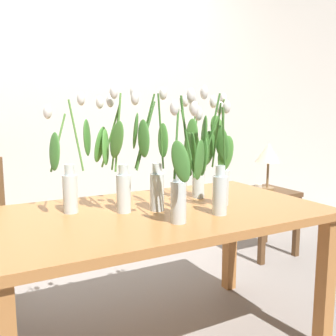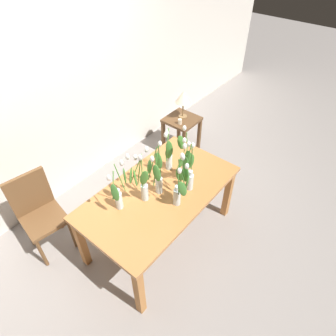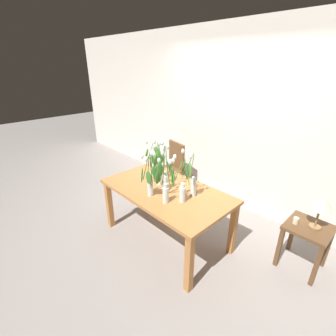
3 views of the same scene
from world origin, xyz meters
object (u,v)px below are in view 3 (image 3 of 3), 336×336
at_px(tulip_vase_1, 182,187).
at_px(pillar_candle, 296,221).
at_px(dining_table, 166,196).
at_px(table_lamp, 322,203).
at_px(tulip_vase_5, 191,181).
at_px(tulip_vase_4, 153,164).
at_px(side_table, 307,235).
at_px(tulip_vase_0, 150,179).
at_px(tulip_vase_2, 164,172).
at_px(tulip_vase_3, 166,183).
at_px(dining_chair, 172,166).
at_px(tulip_vase_6, 158,168).

xyz_separation_m(tulip_vase_1, pillar_candle, (0.96, 0.79, -0.34)).
bearing_deg(dining_table, table_lamp, 29.03).
bearing_deg(tulip_vase_5, tulip_vase_1, -78.78).
distance_m(tulip_vase_4, side_table, 1.98).
distance_m(tulip_vase_0, tulip_vase_2, 0.24).
bearing_deg(tulip_vase_3, pillar_candle, 40.00).
distance_m(dining_table, dining_chair, 1.23).
bearing_deg(dining_chair, tulip_vase_2, -49.12).
height_order(tulip_vase_5, tulip_vase_6, tulip_vase_6).
height_order(tulip_vase_5, pillar_candle, tulip_vase_5).
bearing_deg(tulip_vase_6, dining_chair, 126.18).
bearing_deg(dining_chair, tulip_vase_5, -35.39).
distance_m(tulip_vase_6, table_lamp, 1.82).
bearing_deg(tulip_vase_1, tulip_vase_4, 164.41).
bearing_deg(dining_table, tulip_vase_5, 22.18).
height_order(tulip_vase_1, tulip_vase_6, tulip_vase_6).
bearing_deg(tulip_vase_5, pillar_candle, 31.44).
height_order(dining_table, tulip_vase_4, tulip_vase_4).
bearing_deg(tulip_vase_2, tulip_vase_6, 162.18).
bearing_deg(tulip_vase_3, tulip_vase_2, 141.18).
bearing_deg(tulip_vase_6, tulip_vase_2, -17.82).
relative_size(tulip_vase_1, tulip_vase_3, 0.97).
bearing_deg(tulip_vase_5, table_lamp, 30.61).
bearing_deg(dining_chair, tulip_vase_6, -53.82).
height_order(side_table, pillar_candle, pillar_candle).
relative_size(tulip_vase_5, pillar_candle, 7.41).
bearing_deg(tulip_vase_5, dining_chair, 144.61).
xyz_separation_m(tulip_vase_4, dining_chair, (-0.43, 0.77, -0.40)).
bearing_deg(tulip_vase_0, tulip_vase_1, 28.51).
bearing_deg(table_lamp, tulip_vase_6, -155.21).
bearing_deg(tulip_vase_2, tulip_vase_3, -38.82).
bearing_deg(side_table, tulip_vase_4, -160.08).
bearing_deg(tulip_vase_2, dining_chair, 130.88).
relative_size(tulip_vase_0, dining_chair, 0.61).
xyz_separation_m(tulip_vase_4, table_lamp, (1.84, 0.67, -0.07)).
height_order(dining_table, tulip_vase_6, tulip_vase_6).
height_order(tulip_vase_0, tulip_vase_1, tulip_vase_0).
xyz_separation_m(tulip_vase_2, tulip_vase_4, (-0.36, 0.14, -0.04)).
xyz_separation_m(table_lamp, pillar_candle, (-0.17, -0.08, -0.27)).
bearing_deg(tulip_vase_1, side_table, 38.12).
xyz_separation_m(dining_chair, pillar_candle, (2.11, -0.18, 0.06)).
xyz_separation_m(tulip_vase_3, tulip_vase_4, (-0.58, 0.32, -0.04)).
relative_size(tulip_vase_0, tulip_vase_1, 1.01).
distance_m(dining_table, side_table, 1.63).
distance_m(tulip_vase_6, side_table, 1.84).
relative_size(tulip_vase_1, tulip_vase_4, 1.01).
relative_size(tulip_vase_3, table_lamp, 1.47).
bearing_deg(tulip_vase_3, tulip_vase_5, 72.87).
bearing_deg(tulip_vase_0, pillar_candle, 37.00).
height_order(tulip_vase_2, dining_chair, tulip_vase_2).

